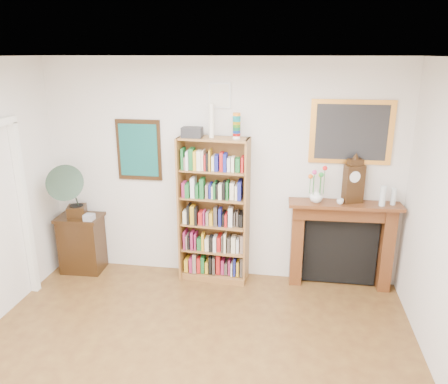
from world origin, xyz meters
The scene contains 14 objects.
room centered at (0.00, 0.00, 1.40)m, with size 4.51×5.01×2.81m.
teal_poster centered at (-1.05, 2.48, 1.65)m, with size 0.58×0.04×0.78m.
small_picture centered at (0.00, 2.48, 2.35)m, with size 0.26×0.04×0.30m.
gilt_painting centered at (1.55, 2.48, 1.95)m, with size 0.95×0.04×0.75m.
bookshelf centered at (-0.06, 2.33, 1.04)m, with size 0.88×0.37×2.15m.
side_cabinet centered at (-1.85, 2.27, 0.39)m, with size 0.57×0.42×0.78m, color black.
fireplace centered at (1.53, 2.40, 0.66)m, with size 1.34×0.37×1.12m.
gramophone centered at (-1.88, 2.16, 1.20)m, with size 0.60×0.67×0.75m.
cd_stack centered at (-1.65, 2.16, 0.82)m, with size 0.12×0.12×0.08m, color #B8B7C4.
mantel_clock centered at (1.62, 2.38, 1.38)m, with size 0.26×0.20×0.53m.
flower_vase centered at (1.19, 2.32, 1.21)m, with size 0.16×0.16×0.16m, color white.
teacup centered at (1.47, 2.29, 1.16)m, with size 0.08×0.08×0.06m, color silver.
bottle_left centered at (1.95, 2.31, 1.24)m, with size 0.07×0.07×0.24m, color silver.
bottle_right centered at (2.08, 2.37, 1.22)m, with size 0.06×0.06×0.20m, color silver.
Camera 1 is at (0.88, -2.74, 2.83)m, focal length 35.00 mm.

